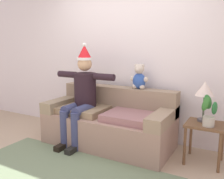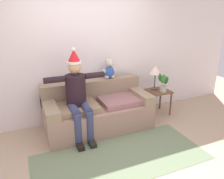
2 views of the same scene
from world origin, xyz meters
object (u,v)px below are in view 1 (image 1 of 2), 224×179
at_px(potted_plant, 209,112).
at_px(table_lamp, 205,91).
at_px(person_seated, 82,93).
at_px(side_table, 205,131).
at_px(teddy_bear, 139,78).
at_px(couch, 110,122).

bearing_deg(potted_plant, table_lamp, 116.93).
bearing_deg(person_seated, side_table, 6.60).
height_order(person_seated, teddy_bear, person_seated).
xyz_separation_m(side_table, table_lamp, (-0.05, 0.09, 0.50)).
bearing_deg(table_lamp, potted_plant, -63.07).
bearing_deg(teddy_bear, potted_plant, -16.76).
bearing_deg(person_seated, potted_plant, 3.71).
distance_m(teddy_bear, table_lamp, 0.98).
bearing_deg(side_table, table_lamp, 118.37).
xyz_separation_m(table_lamp, potted_plant, (0.09, -0.17, -0.22)).
height_order(person_seated, side_table, person_seated).
relative_size(side_table, table_lamp, 1.01).
distance_m(teddy_bear, side_table, 1.19).
height_order(side_table, potted_plant, potted_plant).
height_order(couch, teddy_bear, teddy_bear).
relative_size(person_seated, teddy_bear, 4.03).
distance_m(couch, teddy_bear, 0.82).
bearing_deg(teddy_bear, couch, -142.94).
xyz_separation_m(couch, potted_plant, (1.41, -0.05, 0.37)).
height_order(person_seated, table_lamp, person_seated).
bearing_deg(side_table, potted_plant, -64.51).
height_order(teddy_bear, potted_plant, teddy_bear).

